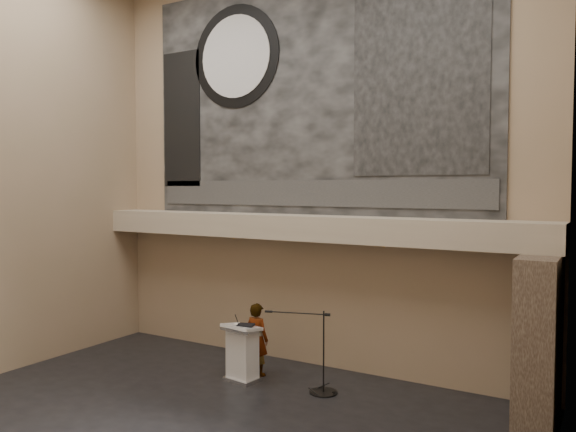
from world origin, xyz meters
The scene contains 17 objects.
wall_back centered at (0.00, 4.00, 4.25)m, with size 10.00×0.02×8.50m, color #907A5B.
wall_right centered at (5.00, 0.00, 4.25)m, with size 0.02×8.00×8.50m, color #907A5B.
soffit centered at (0.00, 3.60, 2.95)m, with size 10.00×0.80×0.50m, color tan.
sprinkler_left centered at (-1.60, 3.55, 2.67)m, with size 0.04×0.04×0.06m, color #B2893D.
sprinkler_right centered at (1.90, 3.55, 2.67)m, with size 0.04×0.04×0.06m, color #B2893D.
banner centered at (0.00, 3.97, 5.70)m, with size 8.00×0.05×5.00m, color black.
banner_text_strip centered at (0.00, 3.93, 3.65)m, with size 7.76×0.02×0.55m, color #2E2E2E.
banner_clock_rim centered at (-1.80, 3.93, 6.70)m, with size 2.30×2.30×0.02m, color black.
banner_clock_face centered at (-1.80, 3.91, 6.70)m, with size 1.84×1.84×0.02m, color silver.
banner_building_print centered at (2.40, 3.93, 5.80)m, with size 2.60×0.02×3.60m, color black.
banner_brick_print centered at (-3.40, 3.93, 5.40)m, with size 1.10×0.02×3.20m, color black.
stone_pier centered at (4.65, 3.15, 1.35)m, with size 0.60×1.40×2.70m, color #443429.
lectern centered at (-0.53, 2.36, 0.55)m, with size 0.76×0.59×1.13m.
binder centered at (-0.44, 2.34, 1.12)m, with size 0.31×0.25×0.04m, color black.
papers centered at (-0.63, 2.36, 1.10)m, with size 0.21×0.29×0.01m, color silver.
speaker_person centered at (-0.50, 2.82, 0.73)m, with size 0.53×0.35×1.46m, color silver.
mic_stand centered at (1.07, 2.60, 0.22)m, with size 1.32×0.59×1.52m.
Camera 1 is at (5.71, -6.42, 3.79)m, focal length 35.00 mm.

